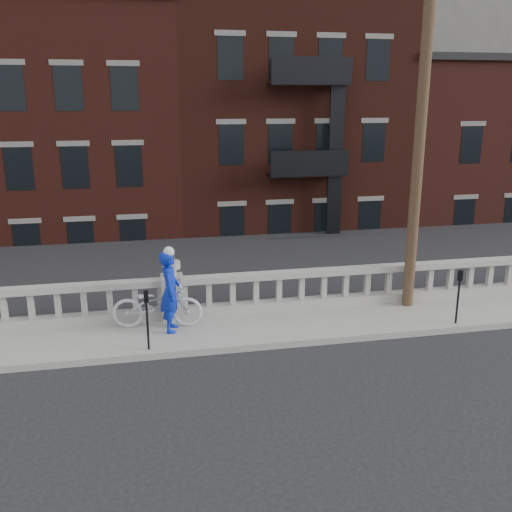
# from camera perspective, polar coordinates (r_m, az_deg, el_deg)

# --- Properties ---
(ground) EXTENTS (120.00, 120.00, 0.00)m
(ground) POSITION_cam_1_polar(r_m,az_deg,el_deg) (11.12, -6.86, -14.22)
(ground) COLOR black
(ground) RESTS_ON ground
(sidewalk) EXTENTS (32.00, 2.20, 0.15)m
(sidewalk) POSITION_cam_1_polar(r_m,az_deg,el_deg) (13.77, -7.99, -7.81)
(sidewalk) COLOR gray
(sidewalk) RESTS_ON ground
(balustrade) EXTENTS (28.00, 0.34, 1.03)m
(balustrade) POSITION_cam_1_polar(r_m,az_deg,el_deg) (14.45, -8.33, -4.27)
(balustrade) COLOR gray
(balustrade) RESTS_ON sidewalk
(planter_pedestal) EXTENTS (0.55, 0.55, 1.76)m
(planter_pedestal) POSITION_cam_1_polar(r_m,az_deg,el_deg) (14.38, -8.36, -3.56)
(planter_pedestal) COLOR gray
(planter_pedestal) RESTS_ON sidewalk
(lower_level) EXTENTS (80.00, 44.00, 20.80)m
(lower_level) POSITION_cam_1_polar(r_m,az_deg,el_deg) (32.83, -9.64, 10.32)
(lower_level) COLOR #605E59
(lower_level) RESTS_ON ground
(utility_pole) EXTENTS (1.60, 0.28, 10.00)m
(utility_pole) POSITION_cam_1_polar(r_m,az_deg,el_deg) (14.92, 16.25, 13.94)
(utility_pole) COLOR #422D1E
(utility_pole) RESTS_ON sidewalk
(parking_meter_b) EXTENTS (0.10, 0.09, 1.36)m
(parking_meter_b) POSITION_cam_1_polar(r_m,az_deg,el_deg) (12.62, -10.86, -5.65)
(parking_meter_b) COLOR black
(parking_meter_b) RESTS_ON sidewalk
(parking_meter_c) EXTENTS (0.10, 0.09, 1.36)m
(parking_meter_c) POSITION_cam_1_polar(r_m,az_deg,el_deg) (14.66, 19.62, -3.28)
(parking_meter_c) COLOR black
(parking_meter_c) RESTS_ON sidewalk
(bicycle) EXTENTS (2.23, 1.03, 1.13)m
(bicycle) POSITION_cam_1_polar(r_m,az_deg,el_deg) (13.92, -9.84, -4.80)
(bicycle) COLOR silver
(bicycle) RESTS_ON sidewalk
(cyclist) EXTENTS (0.56, 0.77, 1.95)m
(cyclist) POSITION_cam_1_polar(r_m,az_deg,el_deg) (13.52, -8.56, -3.51)
(cyclist) COLOR #0B22B1
(cyclist) RESTS_ON sidewalk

